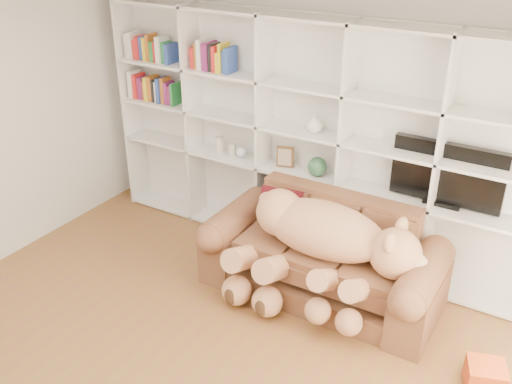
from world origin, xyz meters
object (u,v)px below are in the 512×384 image
Objects in this scene: teddy_bear at (319,244)px; tv at (447,175)px; gift_box at (485,377)px; sofa at (323,261)px.

tv reaches higher than teddy_bear.
tv is (-0.73, 1.14, 1.04)m from gift_box.
teddy_bear is at bearing -133.42° from tv.
gift_box is 0.28× the size of tv.
sofa is 1.29× the size of teddy_bear.
sofa reaches higher than gift_box.
sofa is 2.20× the size of tv.
gift_box is at bearing -57.42° from tv.
gift_box is (1.57, -0.47, -0.23)m from sofa.
sofa is at bearing 163.40° from gift_box.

